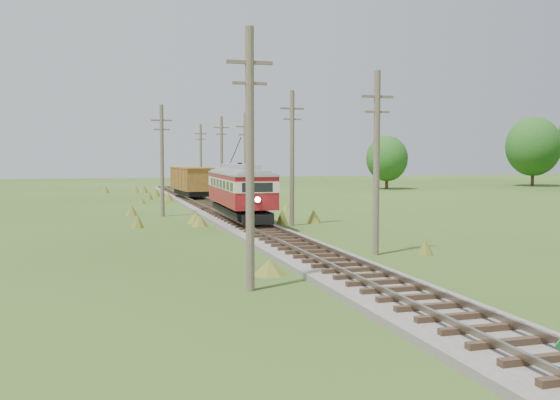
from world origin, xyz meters
name	(u,v)px	position (x,y,z in m)	size (l,w,h in m)	color
railbed_main	(236,220)	(0.00, 34.00, 0.19)	(3.60, 96.00, 0.57)	#605B54
streetcar	(240,188)	(0.00, 32.67, 2.52)	(3.13, 11.81, 5.36)	black
gondola	(192,180)	(0.00, 55.72, 2.16)	(3.54, 9.11, 2.96)	black
gravel_pile	(239,199)	(3.60, 49.21, 0.56)	(3.29, 3.48, 1.19)	gray
utility_pole_r_2	(377,161)	(3.30, 18.00, 4.42)	(1.60, 0.30, 8.60)	brown
utility_pole_r_3	(292,157)	(3.20, 31.00, 4.63)	(1.60, 0.30, 9.00)	brown
utility_pole_r_4	(245,160)	(3.00, 44.00, 4.32)	(1.60, 0.30, 8.40)	brown
utility_pole_r_5	(222,157)	(3.40, 57.00, 4.58)	(1.60, 0.30, 8.90)	brown
utility_pole_r_6	(201,158)	(3.20, 70.00, 4.47)	(1.60, 0.30, 8.70)	brown
utility_pole_l_a	(250,157)	(-4.20, 12.00, 4.63)	(1.60, 0.30, 9.00)	brown
utility_pole_l_b	(162,159)	(-4.50, 40.00, 4.42)	(1.60, 0.30, 8.60)	brown
tree_right_5	(533,146)	(56.00, 74.00, 6.19)	(8.40, 8.40, 10.82)	#38281C
tree_mid_b	(387,159)	(30.00, 72.00, 4.33)	(5.88, 5.88, 7.57)	#38281C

